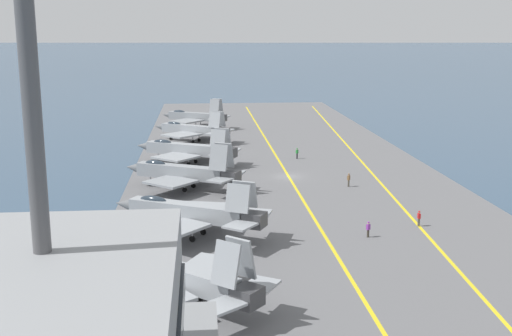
# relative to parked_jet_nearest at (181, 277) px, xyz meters

# --- Properties ---
(ground_plane) EXTENTS (2000.00, 2000.00, 0.00)m
(ground_plane) POSITION_rel_parked_jet_nearest_xyz_m (43.08, -14.17, -2.82)
(ground_plane) COLOR #334C66
(carrier_deck) EXTENTS (187.73, 45.30, 0.40)m
(carrier_deck) POSITION_rel_parked_jet_nearest_xyz_m (43.08, -14.17, -2.62)
(carrier_deck) COLOR slate
(carrier_deck) RESTS_ON ground
(deck_stripe_foul_line) EXTENTS (168.59, 11.88, 0.01)m
(deck_stripe_foul_line) POSITION_rel_parked_jet_nearest_xyz_m (43.08, -26.62, -2.41)
(deck_stripe_foul_line) COLOR yellow
(deck_stripe_foul_line) RESTS_ON carrier_deck
(deck_stripe_centerline) EXTENTS (168.96, 0.36, 0.01)m
(deck_stripe_centerline) POSITION_rel_parked_jet_nearest_xyz_m (43.08, -14.17, -2.41)
(deck_stripe_centerline) COLOR yellow
(deck_stripe_centerline) RESTS_ON carrier_deck
(parked_jet_nearest) EXTENTS (13.59, 14.01, 6.35)m
(parked_jet_nearest) POSITION_rel_parked_jet_nearest_xyz_m (0.00, 0.00, 0.00)
(parked_jet_nearest) COLOR #93999E
(parked_jet_nearest) RESTS_ON carrier_deck
(parked_jet_second) EXTENTS (12.77, 16.72, 6.28)m
(parked_jet_second) POSITION_rel_parked_jet_nearest_xyz_m (16.68, -0.40, 0.25)
(parked_jet_second) COLOR #93999E
(parked_jet_second) RESTS_ON carrier_deck
(parked_jet_third) EXTENTS (12.76, 16.52, 6.54)m
(parked_jet_third) POSITION_rel_parked_jet_nearest_xyz_m (36.78, 0.74, -0.06)
(parked_jet_third) COLOR gray
(parked_jet_third) RESTS_ON carrier_deck
(parked_jet_fourth) EXTENTS (13.33, 17.01, 5.97)m
(parked_jet_fourth) POSITION_rel_parked_jet_nearest_xyz_m (53.01, 0.56, -0.07)
(parked_jet_fourth) COLOR #93999E
(parked_jet_fourth) RESTS_ON carrier_deck
(parked_jet_fifth) EXTENTS (13.44, 15.58, 6.07)m
(parked_jet_fifth) POSITION_rel_parked_jet_nearest_xyz_m (73.09, -0.12, -0.03)
(parked_jet_fifth) COLOR #93999E
(parked_jet_fifth) RESTS_ON carrier_deck
(parked_jet_sixth) EXTENTS (13.81, 15.00, 6.52)m
(parked_jet_sixth) POSITION_rel_parked_jet_nearest_xyz_m (90.01, -0.54, 0.15)
(parked_jet_sixth) COLOR gray
(parked_jet_sixth) RESTS_ON carrier_deck
(crew_purple_vest) EXTENTS (0.43, 0.46, 1.67)m
(crew_purple_vest) POSITION_rel_parked_jet_nearest_xyz_m (15.11, -18.48, -1.50)
(crew_purple_vest) COLOR #383328
(crew_purple_vest) RESTS_ON carrier_deck
(crew_brown_vest) EXTENTS (0.45, 0.45, 1.84)m
(crew_brown_vest) POSITION_rel_parked_jet_nearest_xyz_m (36.34, -21.38, -1.40)
(crew_brown_vest) COLOR #4C473D
(crew_brown_vest) RESTS_ON carrier_deck
(crew_red_vest) EXTENTS (0.38, 0.26, 1.73)m
(crew_red_vest) POSITION_rel_parked_jet_nearest_xyz_m (18.27, -24.86, -1.46)
(crew_red_vest) COLOR #4C473D
(crew_red_vest) RESTS_ON carrier_deck
(crew_green_vest) EXTENTS (0.40, 0.46, 1.78)m
(crew_green_vest) POSITION_rel_parked_jet_nearest_xyz_m (55.78, -17.31, -1.44)
(crew_green_vest) COLOR #232328
(crew_green_vest) RESTS_ON carrier_deck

